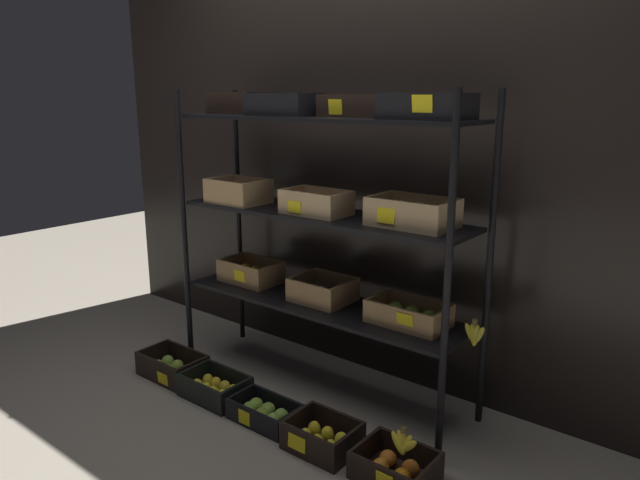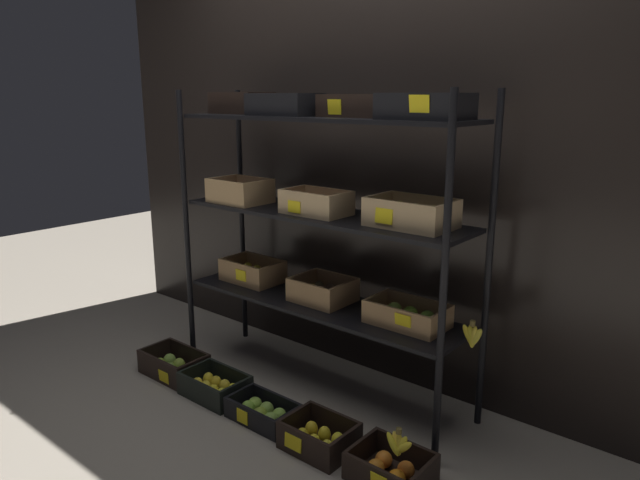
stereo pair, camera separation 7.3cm
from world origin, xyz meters
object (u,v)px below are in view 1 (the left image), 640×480
(crate_ground_right_lemon, at_px, (322,438))
(crate_ground_orange, at_px, (395,468))
(crate_ground_center_apple_green, at_px, (265,413))
(banana_bunch_loose, at_px, (404,443))
(crate_ground_apple_green, at_px, (173,368))
(crate_ground_lemon, at_px, (215,389))
(display_rack, at_px, (323,207))

(crate_ground_right_lemon, bearing_deg, crate_ground_orange, 3.39)
(crate_ground_center_apple_green, bearing_deg, banana_bunch_loose, 1.12)
(crate_ground_apple_green, height_order, crate_ground_lemon, crate_ground_apple_green)
(crate_ground_lemon, distance_m, crate_ground_orange, 1.10)
(crate_ground_apple_green, height_order, crate_ground_center_apple_green, crate_ground_apple_green)
(display_rack, xyz_separation_m, crate_ground_apple_green, (-0.76, -0.42, -0.96))
(crate_ground_lemon, relative_size, crate_ground_orange, 1.09)
(crate_ground_right_lemon, height_order, banana_bunch_loose, banana_bunch_loose)
(crate_ground_right_lemon, relative_size, crate_ground_orange, 0.97)
(crate_ground_right_lemon, bearing_deg, crate_ground_center_apple_green, 179.30)
(crate_ground_center_apple_green, xyz_separation_m, crate_ground_right_lemon, (0.36, -0.00, 0.01))
(crate_ground_center_apple_green, distance_m, crate_ground_orange, 0.73)
(display_rack, distance_m, crate_ground_center_apple_green, 1.06)
(crate_ground_apple_green, height_order, crate_ground_right_lemon, crate_ground_apple_green)
(display_rack, bearing_deg, crate_ground_center_apple_green, -92.20)
(crate_ground_apple_green, xyz_separation_m, crate_ground_lemon, (0.37, -0.01, -0.00))
(crate_ground_lemon, height_order, crate_ground_center_apple_green, crate_ground_lemon)
(crate_ground_center_apple_green, relative_size, crate_ground_right_lemon, 1.14)
(display_rack, height_order, crate_ground_orange, display_rack)
(crate_ground_apple_green, bearing_deg, crate_ground_lemon, -1.81)
(crate_ground_right_lemon, relative_size, banana_bunch_loose, 2.26)
(crate_ground_apple_green, distance_m, crate_ground_orange, 1.47)
(crate_ground_lemon, height_order, crate_ground_orange, crate_ground_lemon)
(display_rack, bearing_deg, crate_ground_lemon, -131.65)
(display_rack, distance_m, banana_bunch_loose, 1.19)
(crate_ground_center_apple_green, distance_m, crate_ground_right_lemon, 0.36)
(crate_ground_right_lemon, height_order, crate_ground_orange, crate_ground_right_lemon)
(crate_ground_center_apple_green, distance_m, banana_bunch_loose, 0.78)
(crate_ground_right_lemon, xyz_separation_m, banana_bunch_loose, (0.40, 0.02, 0.13))
(crate_ground_orange, bearing_deg, crate_ground_right_lemon, -176.61)
(display_rack, bearing_deg, crate_ground_apple_green, -150.81)
(banana_bunch_loose, bearing_deg, crate_ground_orange, 176.17)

